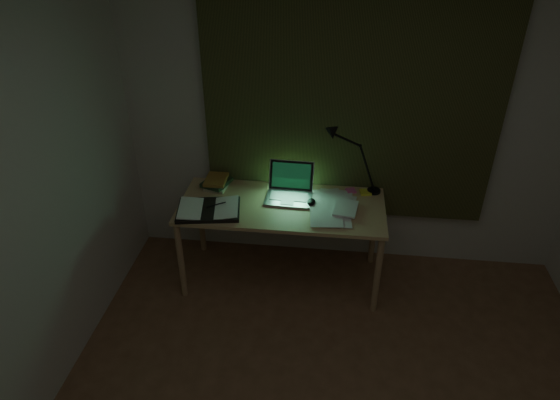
# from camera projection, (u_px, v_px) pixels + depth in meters

# --- Properties ---
(wall_back) EXTENTS (3.50, 0.00, 2.50)m
(wall_back) POSITION_uv_depth(u_px,v_px,m) (349.00, 119.00, 3.78)
(wall_back) COLOR beige
(wall_back) RESTS_ON ground
(curtain) EXTENTS (2.20, 0.06, 2.00)m
(curtain) POSITION_uv_depth(u_px,v_px,m) (351.00, 95.00, 3.64)
(curtain) COLOR #2D2F17
(curtain) RESTS_ON wall_back
(desk) EXTENTS (1.55, 0.68, 0.71)m
(desk) POSITION_uv_depth(u_px,v_px,m) (282.00, 242.00, 3.94)
(desk) COLOR tan
(desk) RESTS_ON floor
(laptop) EXTENTS (0.36, 0.40, 0.25)m
(laptop) POSITION_uv_depth(u_px,v_px,m) (288.00, 186.00, 3.75)
(laptop) COLOR silver
(laptop) RESTS_ON desk
(open_textbook) EXTENTS (0.50, 0.39, 0.04)m
(open_textbook) POSITION_uv_depth(u_px,v_px,m) (209.00, 209.00, 3.67)
(open_textbook) COLOR white
(open_textbook) RESTS_ON desk
(book_stack) EXTENTS (0.22, 0.25, 0.09)m
(book_stack) POSITION_uv_depth(u_px,v_px,m) (217.00, 182.00, 3.97)
(book_stack) COLOR white
(book_stack) RESTS_ON desk
(loose_papers) EXTENTS (0.48, 0.50, 0.02)m
(loose_papers) POSITION_uv_depth(u_px,v_px,m) (338.00, 207.00, 3.71)
(loose_papers) COLOR silver
(loose_papers) RESTS_ON desk
(mouse) EXTENTS (0.07, 0.10, 0.04)m
(mouse) POSITION_uv_depth(u_px,v_px,m) (311.00, 202.00, 3.76)
(mouse) COLOR black
(mouse) RESTS_ON desk
(sticky_yellow) EXTENTS (0.10, 0.10, 0.02)m
(sticky_yellow) POSITION_uv_depth(u_px,v_px,m) (365.00, 192.00, 3.90)
(sticky_yellow) COLOR yellow
(sticky_yellow) RESTS_ON desk
(sticky_pink) EXTENTS (0.09, 0.09, 0.02)m
(sticky_pink) POSITION_uv_depth(u_px,v_px,m) (351.00, 191.00, 3.92)
(sticky_pink) COLOR pink
(sticky_pink) RESTS_ON desk
(desk_lamp) EXTENTS (0.43, 0.37, 0.56)m
(desk_lamp) POSITION_uv_depth(u_px,v_px,m) (377.00, 160.00, 3.77)
(desk_lamp) COLOR black
(desk_lamp) RESTS_ON desk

